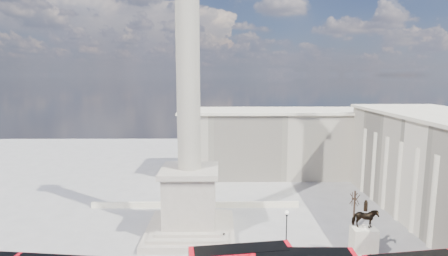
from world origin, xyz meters
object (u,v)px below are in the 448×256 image
pedestrian_crossing (224,239)px  victorian_lamp (286,228)px  nelsons_column (189,155)px  equestrian_statue (364,239)px

pedestrian_crossing → victorian_lamp: bearing=-152.7°
nelsons_column → pedestrian_crossing: 13.75m
nelsons_column → equestrian_statue: size_ratio=5.81×
victorian_lamp → nelsons_column: bearing=155.5°
equestrian_statue → pedestrian_crossing: equestrian_statue is taller
nelsons_column → pedestrian_crossing: size_ratio=26.82×
equestrian_statue → pedestrian_crossing: size_ratio=4.61×
nelsons_column → victorian_lamp: 18.20m
victorian_lamp → pedestrian_crossing: (-8.88, 2.52, -2.80)m
pedestrian_crossing → equestrian_statue: bearing=-149.7°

